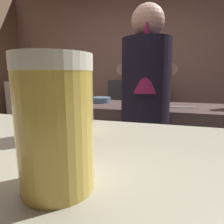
{
  "coord_description": "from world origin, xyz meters",
  "views": [
    {
      "loc": [
        0.35,
        -1.3,
        1.21
      ],
      "look_at": [
        0.19,
        -0.75,
        1.1
      ],
      "focal_mm": 31.52,
      "sensor_mm": 36.0,
      "label": 1
    }
  ],
  "objects_px": {
    "mixing_bowl": "(101,100)",
    "pint_glass_far": "(56,124)",
    "mini_fridge": "(32,111)",
    "bottle_olive_oil": "(125,75)",
    "pint_glass_near": "(74,103)",
    "bartender": "(145,109)",
    "chefs_knife": "(182,107)",
    "bottle_soy": "(141,74)"
  },
  "relations": [
    {
      "from": "bottle_olive_oil",
      "to": "pint_glass_far",
      "type": "bearing_deg",
      "value": -79.62
    },
    {
      "from": "bartender",
      "to": "pint_glass_near",
      "type": "xyz_separation_m",
      "value": [
        -0.05,
        -1.02,
        0.18
      ]
    },
    {
      "from": "mixing_bowl",
      "to": "pint_glass_near",
      "type": "bearing_deg",
      "value": -73.38
    },
    {
      "from": "mini_fridge",
      "to": "pint_glass_far",
      "type": "height_order",
      "value": "pint_glass_far"
    },
    {
      "from": "pint_glass_far",
      "to": "mixing_bowl",
      "type": "bearing_deg",
      "value": 107.13
    },
    {
      "from": "chefs_knife",
      "to": "pint_glass_far",
      "type": "relative_size",
      "value": 1.6
    },
    {
      "from": "bottle_olive_oil",
      "to": "mini_fridge",
      "type": "bearing_deg",
      "value": -174.77
    },
    {
      "from": "pint_glass_far",
      "to": "bottle_soy",
      "type": "height_order",
      "value": "bottle_soy"
    },
    {
      "from": "bartender",
      "to": "mixing_bowl",
      "type": "xyz_separation_m",
      "value": [
        -0.51,
        0.53,
        -0.02
      ]
    },
    {
      "from": "bartender",
      "to": "bottle_soy",
      "type": "bearing_deg",
      "value": 3.99
    },
    {
      "from": "bartender",
      "to": "bottle_olive_oil",
      "type": "distance_m",
      "value": 1.89
    },
    {
      "from": "mini_fridge",
      "to": "bartender",
      "type": "xyz_separation_m",
      "value": [
        2.25,
        -1.65,
        0.42
      ]
    },
    {
      "from": "bartender",
      "to": "mixing_bowl",
      "type": "bearing_deg",
      "value": 39.51
    },
    {
      "from": "mini_fridge",
      "to": "chefs_knife",
      "type": "distance_m",
      "value": 2.85
    },
    {
      "from": "bartender",
      "to": "mini_fridge",
      "type": "bearing_deg",
      "value": 49.62
    },
    {
      "from": "mini_fridge",
      "to": "pint_glass_near",
      "type": "distance_m",
      "value": 3.52
    },
    {
      "from": "bartender",
      "to": "chefs_knife",
      "type": "height_order",
      "value": "bartender"
    },
    {
      "from": "mini_fridge",
      "to": "pint_glass_near",
      "type": "relative_size",
      "value": 7.86
    },
    {
      "from": "chefs_knife",
      "to": "bottle_olive_oil",
      "type": "relative_size",
      "value": 1.05
    },
    {
      "from": "bottle_olive_oil",
      "to": "bartender",
      "type": "bearing_deg",
      "value": -73.81
    },
    {
      "from": "mini_fridge",
      "to": "bottle_olive_oil",
      "type": "distance_m",
      "value": 1.86
    },
    {
      "from": "bottle_olive_oil",
      "to": "pint_glass_near",
      "type": "bearing_deg",
      "value": -80.4
    },
    {
      "from": "mixing_bowl",
      "to": "pint_glass_far",
      "type": "relative_size",
      "value": 1.3
    },
    {
      "from": "mixing_bowl",
      "to": "bottle_soy",
      "type": "distance_m",
      "value": 1.41
    },
    {
      "from": "bartender",
      "to": "pint_glass_near",
      "type": "height_order",
      "value": "bartender"
    },
    {
      "from": "bottle_soy",
      "to": "mini_fridge",
      "type": "bearing_deg",
      "value": -172.86
    },
    {
      "from": "chefs_knife",
      "to": "bottle_soy",
      "type": "distance_m",
      "value": 1.61
    },
    {
      "from": "pint_glass_near",
      "to": "bartender",
      "type": "bearing_deg",
      "value": 87.46
    },
    {
      "from": "mixing_bowl",
      "to": "bottle_olive_oil",
      "type": "xyz_separation_m",
      "value": [
        -0.01,
        1.27,
        0.26
      ]
    },
    {
      "from": "bottle_olive_oil",
      "to": "chefs_knife",
      "type": "bearing_deg",
      "value": -60.12
    },
    {
      "from": "mini_fridge",
      "to": "mixing_bowl",
      "type": "height_order",
      "value": "mini_fridge"
    },
    {
      "from": "bartender",
      "to": "chefs_knife",
      "type": "distance_m",
      "value": 0.49
    },
    {
      "from": "mini_fridge",
      "to": "bottle_olive_oil",
      "type": "height_order",
      "value": "bottle_olive_oil"
    },
    {
      "from": "mixing_bowl",
      "to": "pint_glass_far",
      "type": "distance_m",
      "value": 1.84
    },
    {
      "from": "bartender",
      "to": "pint_glass_far",
      "type": "distance_m",
      "value": 1.23
    },
    {
      "from": "mini_fridge",
      "to": "bottle_soy",
      "type": "relative_size",
      "value": 4.34
    },
    {
      "from": "chefs_knife",
      "to": "bottle_olive_oil",
      "type": "distance_m",
      "value": 1.64
    },
    {
      "from": "pint_glass_far",
      "to": "bottle_soy",
      "type": "distance_m",
      "value": 3.13
    },
    {
      "from": "chefs_knife",
      "to": "bottle_soy",
      "type": "relative_size",
      "value": 0.95
    },
    {
      "from": "pint_glass_near",
      "to": "bottle_olive_oil",
      "type": "xyz_separation_m",
      "value": [
        -0.48,
        2.83,
        0.06
      ]
    },
    {
      "from": "mixing_bowl",
      "to": "chefs_knife",
      "type": "distance_m",
      "value": 0.8
    },
    {
      "from": "chefs_knife",
      "to": "bottle_olive_oil",
      "type": "bearing_deg",
      "value": 114.22
    }
  ]
}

